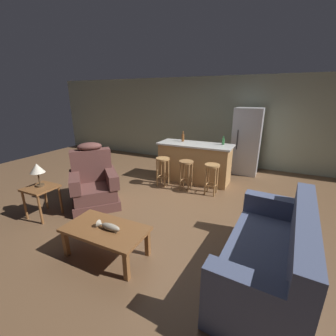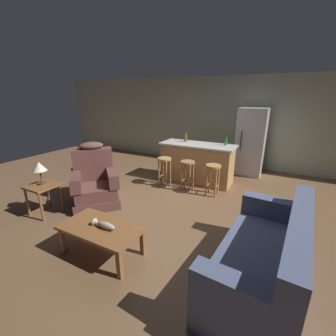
{
  "view_description": "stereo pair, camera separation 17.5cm",
  "coord_description": "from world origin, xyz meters",
  "views": [
    {
      "loc": [
        1.71,
        -3.76,
        2.07
      ],
      "look_at": [
        -0.04,
        -0.1,
        0.75
      ],
      "focal_mm": 24.0,
      "sensor_mm": 36.0,
      "label": 1
    },
    {
      "loc": [
        1.87,
        -3.68,
        2.07
      ],
      "look_at": [
        -0.04,
        -0.1,
        0.75
      ],
      "focal_mm": 24.0,
      "sensor_mm": 36.0,
      "label": 2
    }
  ],
  "objects": [
    {
      "name": "couch",
      "position": [
        1.86,
        -1.36,
        0.34
      ],
      "size": [
        0.98,
        1.96,
        0.94
      ],
      "rotation": [
        0.0,
        0.0,
        3.07
      ],
      "color": "#4C5675",
      "rests_on": "ground_plane"
    },
    {
      "name": "kitchen_island",
      "position": [
        0.0,
        1.35,
        0.48
      ],
      "size": [
        1.8,
        0.7,
        0.95
      ],
      "color": "#AD7F4C",
      "rests_on": "ground_plane"
    },
    {
      "name": "bar_stool_middle",
      "position": [
        0.02,
        0.72,
        0.47
      ],
      "size": [
        0.32,
        0.32,
        0.68
      ],
      "color": "olive",
      "rests_on": "ground_plane"
    },
    {
      "name": "table_lamp",
      "position": [
        -1.86,
        -1.46,
        0.87
      ],
      "size": [
        0.24,
        0.24,
        0.41
      ],
      "color": "#4C3823",
      "rests_on": "end_table"
    },
    {
      "name": "fish_figurine",
      "position": [
        -0.06,
        -1.83,
        0.46
      ],
      "size": [
        0.34,
        0.1,
        0.1
      ],
      "color": "#4C3823",
      "rests_on": "coffee_table"
    },
    {
      "name": "ground_plane",
      "position": [
        0.0,
        0.0,
        0.0
      ],
      "size": [
        12.0,
        12.0,
        0.0
      ],
      "color": "brown"
    },
    {
      "name": "refrigerator",
      "position": [
        1.04,
        2.55,
        0.88
      ],
      "size": [
        0.7,
        0.69,
        1.76
      ],
      "color": "#B7B7BC",
      "rests_on": "ground_plane"
    },
    {
      "name": "bar_stool_right",
      "position": [
        0.61,
        0.72,
        0.47
      ],
      "size": [
        0.32,
        0.32,
        0.68
      ],
      "color": "#A87A47",
      "rests_on": "ground_plane"
    },
    {
      "name": "coffee_table",
      "position": [
        -0.12,
        -1.82,
        0.36
      ],
      "size": [
        1.1,
        0.6,
        0.42
      ],
      "color": "brown",
      "rests_on": "ground_plane"
    },
    {
      "name": "end_table",
      "position": [
        -1.83,
        -1.48,
        0.46
      ],
      "size": [
        0.48,
        0.48,
        0.56
      ],
      "color": "brown",
      "rests_on": "ground_plane"
    },
    {
      "name": "bottle_short_amber",
      "position": [
        0.63,
        1.52,
        1.03
      ],
      "size": [
        0.06,
        0.06,
        0.2
      ],
      "color": "#2D6B38",
      "rests_on": "kitchen_island"
    },
    {
      "name": "bottle_tall_green",
      "position": [
        -0.37,
        1.48,
        1.05
      ],
      "size": [
        0.07,
        0.07,
        0.26
      ],
      "color": "brown",
      "rests_on": "kitchen_island"
    },
    {
      "name": "recliner_near_lamp",
      "position": [
        -1.35,
        -0.72,
        0.42
      ],
      "size": [
        1.19,
        1.19,
        1.2
      ],
      "rotation": [
        0.0,
        0.0,
        -0.75
      ],
      "color": "brown",
      "rests_on": "ground_plane"
    },
    {
      "name": "bar_stool_left",
      "position": [
        -0.57,
        0.72,
        0.47
      ],
      "size": [
        0.32,
        0.32,
        0.68
      ],
      "color": "#A87A47",
      "rests_on": "ground_plane"
    },
    {
      "name": "back_wall",
      "position": [
        0.0,
        3.12,
        1.3
      ],
      "size": [
        12.0,
        0.05,
        2.6
      ],
      "color": "#9EA88E",
      "rests_on": "ground_plane"
    }
  ]
}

